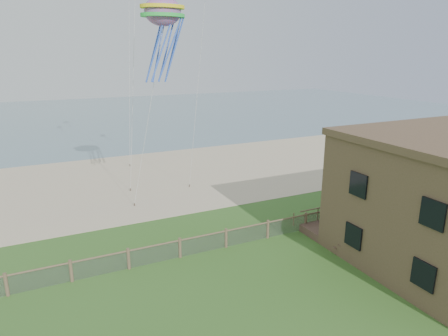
{
  "coord_description": "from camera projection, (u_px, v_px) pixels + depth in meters",
  "views": [
    {
      "loc": [
        -9.76,
        -14.19,
        11.52
      ],
      "look_at": [
        0.82,
        8.0,
        4.5
      ],
      "focal_mm": 32.0,
      "sensor_mm": 36.0,
      "label": 1
    }
  ],
  "objects": [
    {
      "name": "motel_deck",
      "position": [
        392.0,
        214.0,
        29.17
      ],
      "size": [
        15.0,
        2.0,
        0.5
      ],
      "primitive_type": "cube",
      "color": "brown",
      "rests_on": "ground"
    },
    {
      "name": "picnic_table",
      "position": [
        352.0,
        248.0,
        23.8
      ],
      "size": [
        2.04,
        1.68,
        0.77
      ],
      "primitive_type": null,
      "rotation": [
        0.0,
        0.0,
        0.18
      ],
      "color": "brown",
      "rests_on": "ground"
    },
    {
      "name": "sand_beach",
      "position": [
        154.0,
        178.0,
        38.61
      ],
      "size": [
        72.0,
        20.0,
        0.02
      ],
      "primitive_type": "cube",
      "color": "#BFAF8A",
      "rests_on": "ground"
    },
    {
      "name": "octopus_kite",
      "position": [
        164.0,
        37.0,
        26.23
      ],
      "size": [
        3.48,
        2.95,
        6.08
      ],
      "primitive_type": null,
      "rotation": [
        0.0,
        0.0,
        0.34
      ],
      "color": "#F82734"
    },
    {
      "name": "ground",
      "position": [
        279.0,
        299.0,
        19.52
      ],
      "size": [
        160.0,
        160.0,
        0.0
      ],
      "primitive_type": "plane",
      "color": "#335E20",
      "rests_on": "ground"
    },
    {
      "name": "ocean",
      "position": [
        91.0,
        116.0,
        76.8
      ],
      "size": [
        160.0,
        68.0,
        0.02
      ],
      "primitive_type": "cube",
      "color": "slate",
      "rests_on": "ground"
    },
    {
      "name": "chainlink_fence",
      "position": [
        226.0,
        239.0,
        24.58
      ],
      "size": [
        36.2,
        0.2,
        1.25
      ],
      "primitive_type": null,
      "color": "#4E3A2C",
      "rests_on": "ground"
    }
  ]
}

